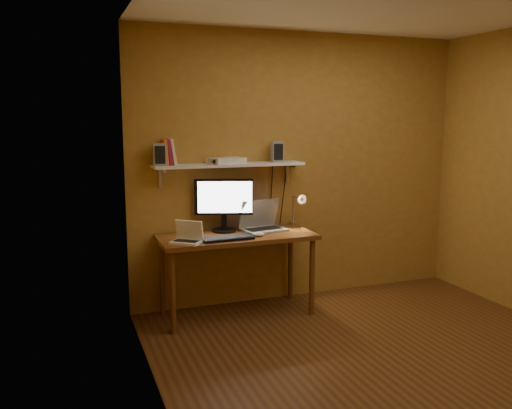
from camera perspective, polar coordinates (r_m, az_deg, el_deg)
name	(u,v)px	position (r m, az deg, el deg)	size (l,w,h in m)	color
room	(395,187)	(3.98, 14.46, 1.75)	(3.44, 3.24, 2.64)	#5A3717
desk	(237,244)	(4.89, -2.05, -4.16)	(1.40, 0.60, 0.75)	brown
wall_shelf	(230,165)	(4.96, -2.80, 4.16)	(1.40, 0.25, 0.21)	silver
monitor	(224,202)	(4.97, -3.41, 0.26)	(0.52, 0.29, 0.49)	black
laptop	(262,222)	(5.05, 0.60, -1.88)	(0.43, 0.34, 0.28)	gray
netbook	(188,237)	(4.59, -7.21, -3.37)	(0.30, 0.29, 0.19)	white
keyboard	(228,239)	(4.67, -2.98, -3.60)	(0.45, 0.15, 0.02)	black
mouse	(259,234)	(4.79, 0.29, -3.16)	(0.10, 0.06, 0.04)	white
desk_lamp	(298,205)	(5.18, 4.44, -0.09)	(0.09, 0.23, 0.38)	silver
speaker_left	(160,154)	(4.78, -10.11, 5.21)	(0.11, 0.11, 0.20)	gray
speaker_right	(277,152)	(5.12, 2.22, 5.59)	(0.11, 0.11, 0.19)	gray
books	(168,152)	(4.83, -9.20, 5.47)	(0.12, 0.16, 0.23)	orange
shelf_camera	(214,161)	(4.84, -4.48, 4.55)	(0.10, 0.05, 0.06)	silver
router	(226,161)	(4.96, -3.13, 4.64)	(0.31, 0.21, 0.05)	white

